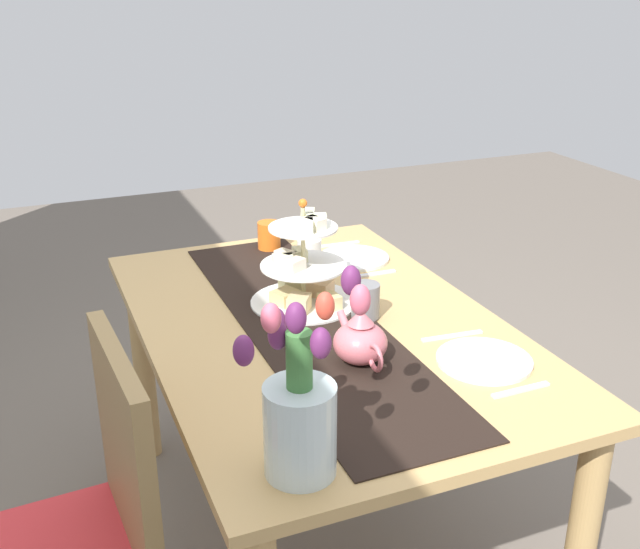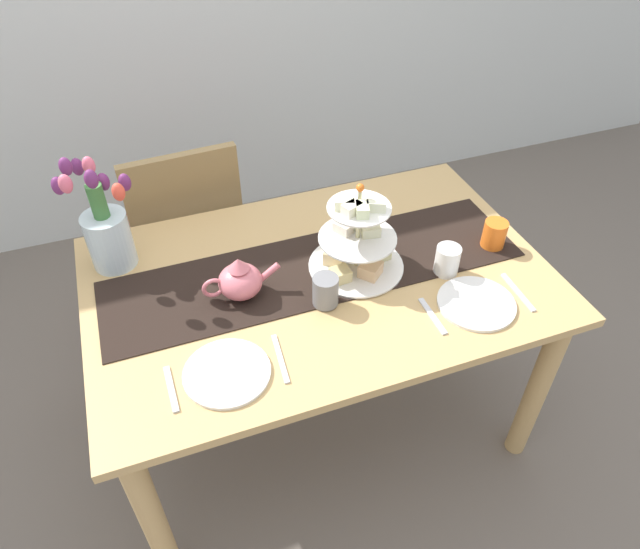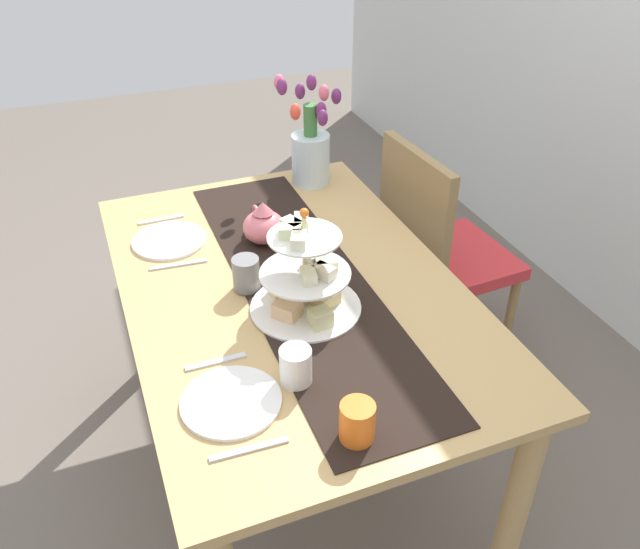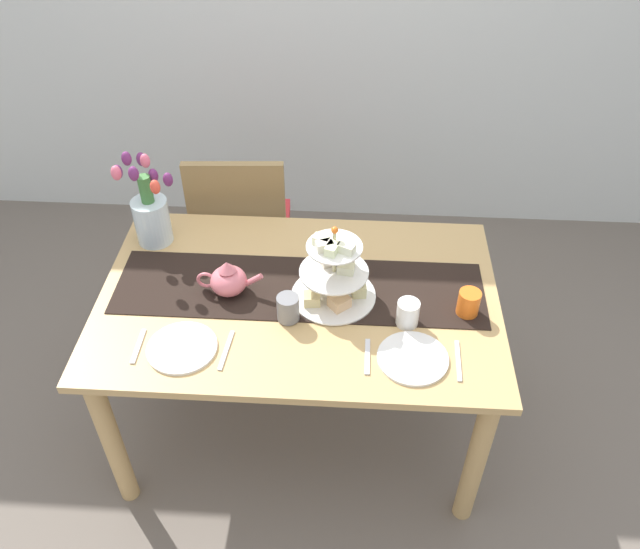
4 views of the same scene
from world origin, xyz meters
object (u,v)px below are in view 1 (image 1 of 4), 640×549
Objects in this scene: fork_left at (521,390)px; knife_right at (336,245)px; teapot at (360,341)px; tulip_vase at (300,410)px; chair_left at (78,535)px; tiered_cake_stand at (303,273)px; fork_right at (373,274)px; dinner_plate_right at (354,258)px; knife_left at (452,336)px; dinner_plate_left at (484,360)px; dining_table at (321,358)px; mug_grey at (366,301)px; mug_orange at (269,236)px; mug_white_text at (309,254)px.

fork_left is 0.88× the size of knife_right.
tulip_vase is at bearing 140.17° from teapot.
fork_left is (0.08, -0.56, -0.13)m from tulip_vase.
chair_left is 3.82× the size of teapot.
fork_right is at bearing -66.36° from tiered_cake_stand.
teapot is 1.04× the size of dinner_plate_right.
tiered_cake_stand is 0.45m from knife_left.
dinner_plate_right is at bearing 0.00° from dinner_plate_left.
knife_right is at bearing 0.00° from fork_right.
dining_table is 4.67× the size of tiered_cake_stand.
fork_right is at bearing 180.00° from knife_right.
mug_grey is at bearing -35.65° from tulip_vase.
teapot is 0.29m from knife_left.
tulip_vase is at bearing 163.92° from mug_orange.
knife_left is 0.74× the size of dinner_plate_right.
mug_white_text reaches higher than dinner_plate_left.
mug_orange is at bearing -7.00° from tiered_cake_stand.
dinner_plate_left is 0.15m from fork_left.
knife_right is 0.58m from mug_grey.
tiered_cake_stand is 0.37m from teapot.
dining_table is at bearing 28.95° from fork_left.
dinner_plate_right is at bearing -23.52° from teapot.
dining_table is at bearing 0.00° from teapot.
tiered_cake_stand is 3.20× the size of mug_white_text.
dinner_plate_right is (0.89, 0.00, 0.00)m from fork_left.
fork_right is (0.57, -0.96, 0.23)m from chair_left.
dinner_plate_right reaches higher than knife_left.
mug_white_text is (0.73, 0.16, 0.04)m from dinner_plate_left.
fork_right is at bearing -146.92° from mug_orange.
dinner_plate_left is at bearing 180.00° from dinner_plate_right.
mug_orange is (0.94, 0.22, 0.04)m from dinner_plate_left.
mug_orange is (1.09, 0.22, 0.04)m from fork_left.
knife_right is at bearing -48.26° from chair_left.
dinner_plate_right is 2.42× the size of mug_white_text.
mug_orange is (0.80, 0.22, 0.04)m from knife_left.
dining_table is 0.43m from mug_white_text.
dinner_plate_left is 2.42× the size of mug_grey.
dinner_plate_left is 1.53× the size of fork_right.
fork_right is at bearing -33.96° from tulip_vase.
mug_grey is at bearing 159.24° from dinner_plate_right.
dining_table is 0.30m from teapot.
mug_orange reaches higher than knife_left.
mug_orange is at bearing 33.08° from fork_right.
knife_right reaches higher than dining_table.
chair_left reaches higher than fork_right.
tulip_vase is at bearing -122.88° from chair_left.
teapot is 0.25m from mug_grey.
fork_left is at bearing 180.00° from knife_left.
tiered_cake_stand is at bearing 113.64° from fork_right.
tiered_cake_stand is 0.76m from tulip_vase.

